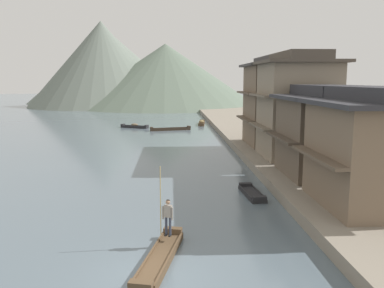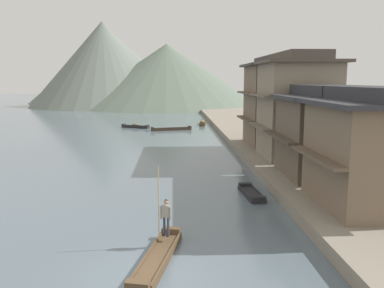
% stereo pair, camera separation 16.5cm
% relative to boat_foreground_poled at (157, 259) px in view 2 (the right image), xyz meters
% --- Properties ---
extents(ground_plane, '(400.00, 400.00, 0.00)m').
position_rel_boat_foreground_poled_xyz_m(ground_plane, '(-0.40, -1.02, -0.17)').
color(ground_plane, slate).
extents(riverbank_right, '(18.00, 110.00, 0.67)m').
position_rel_boat_foreground_poled_xyz_m(riverbank_right, '(15.86, 28.98, 0.16)').
color(riverbank_right, gray).
rests_on(riverbank_right, ground).
extents(boat_foreground_poled, '(2.05, 5.42, 0.53)m').
position_rel_boat_foreground_poled_xyz_m(boat_foreground_poled, '(0.00, 0.00, 0.00)').
color(boat_foreground_poled, brown).
rests_on(boat_foreground_poled, ground).
extents(boatman_person, '(0.55, 0.34, 3.04)m').
position_rel_boat_foreground_poled_xyz_m(boatman_person, '(0.32, 1.54, 1.37)').
color(boatman_person, black).
rests_on(boatman_person, boat_foreground_poled).
extents(boat_moored_nearest, '(1.48, 5.39, 0.73)m').
position_rel_boat_foreground_poled_xyz_m(boat_moored_nearest, '(5.43, 49.85, 0.07)').
color(boat_moored_nearest, brown).
rests_on(boat_moored_nearest, ground).
extents(boat_moored_second, '(4.33, 2.61, 0.68)m').
position_rel_boat_foreground_poled_xyz_m(boat_moored_second, '(-4.98, 45.85, 0.07)').
color(boat_moored_second, '#232326').
rests_on(boat_moored_second, ground).
extents(boat_moored_third, '(5.85, 2.23, 0.55)m').
position_rel_boat_foreground_poled_xyz_m(boat_moored_third, '(0.41, 42.58, 0.01)').
color(boat_moored_third, '#33281E').
rests_on(boat_moored_third, ground).
extents(boat_moored_far, '(1.18, 3.55, 0.41)m').
position_rel_boat_foreground_poled_xyz_m(boat_moored_far, '(5.52, 9.17, -0.03)').
color(boat_moored_far, '#232326').
rests_on(boat_moored_far, ground).
extents(house_waterfront_nearest, '(6.83, 7.22, 6.14)m').
position_rel_boat_foreground_poled_xyz_m(house_waterfront_nearest, '(11.13, 4.89, 3.49)').
color(house_waterfront_nearest, '#75604C').
rests_on(house_waterfront_nearest, riverbank_right).
extents(house_waterfront_second, '(6.61, 6.66, 6.14)m').
position_rel_boat_foreground_poled_xyz_m(house_waterfront_second, '(11.02, 11.72, 3.50)').
color(house_waterfront_second, brown).
rests_on(house_waterfront_second, riverbank_right).
extents(house_waterfront_tall, '(6.75, 6.99, 8.74)m').
position_rel_boat_foreground_poled_xyz_m(house_waterfront_tall, '(11.08, 18.57, 4.79)').
color(house_waterfront_tall, gray).
rests_on(house_waterfront_tall, riverbank_right).
extents(house_waterfront_narrow, '(6.84, 7.42, 8.74)m').
position_rel_boat_foreground_poled_xyz_m(house_waterfront_narrow, '(11.13, 25.30, 4.79)').
color(house_waterfront_narrow, '#75604C').
rests_on(house_waterfront_narrow, riverbank_right).
extents(hill_far_west, '(50.84, 50.84, 16.76)m').
position_rel_boat_foreground_poled_xyz_m(hill_far_west, '(-0.90, 97.01, 8.21)').
color(hill_far_west, '#5B6B5B').
rests_on(hill_far_west, ground).
extents(hill_far_centre, '(39.71, 39.71, 22.81)m').
position_rel_boat_foreground_poled_xyz_m(hill_far_centre, '(-18.24, 98.71, 11.24)').
color(hill_far_centre, slate).
rests_on(hill_far_centre, ground).
extents(hill_far_east, '(50.64, 50.64, 21.90)m').
position_rel_boat_foreground_poled_xyz_m(hill_far_east, '(-18.65, 116.52, 10.78)').
color(hill_far_east, slate).
rests_on(hill_far_east, ground).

